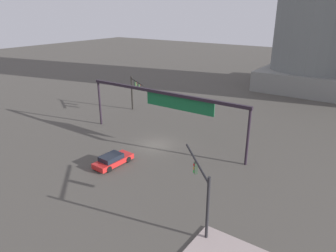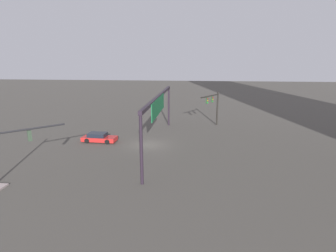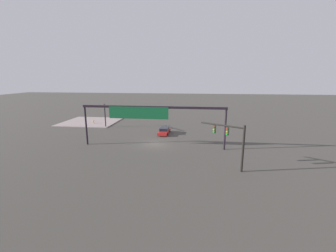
# 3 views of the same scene
# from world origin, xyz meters

# --- Properties ---
(ground_plane) EXTENTS (224.20, 224.20, 0.00)m
(ground_plane) POSITION_xyz_m (0.00, 0.00, 0.00)
(ground_plane) COLOR #4A4640
(traffic_signal_near_corner) EXTENTS (4.76, 4.76, 5.05)m
(traffic_signal_near_corner) POSITION_xyz_m (11.74, -9.81, 3.46)
(traffic_signal_near_corner) COLOR black
(traffic_signal_near_corner) RESTS_ON ground
(traffic_signal_opposite_side) EXTENTS (4.84, 3.00, 5.49)m
(traffic_signal_opposite_side) POSITION_xyz_m (-10.65, 8.72, 3.81)
(traffic_signal_opposite_side) COLOR black
(traffic_signal_opposite_side) RESTS_ON ground
(overhead_sign_gantry) EXTENTS (22.13, 0.43, 6.42)m
(overhead_sign_gantry) POSITION_xyz_m (0.59, 1.56, 5.40)
(overhead_sign_gantry) COLOR black
(overhead_sign_gantry) RESTS_ON ground
(sedan_car_approaching) EXTENTS (2.03, 4.52, 1.21)m
(sedan_car_approaching) POSITION_xyz_m (-0.59, -6.63, 0.57)
(sedan_car_approaching) COLOR red
(sedan_car_approaching) RESTS_ON ground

